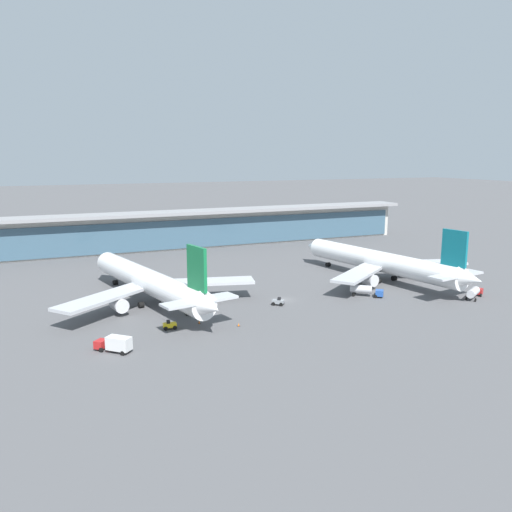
% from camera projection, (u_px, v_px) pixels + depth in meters
% --- Properties ---
extents(ground_plane, '(1200.00, 1200.00, 0.00)m').
position_uv_depth(ground_plane, '(285.00, 300.00, 135.14)').
color(ground_plane, '#515154').
extents(airliner_left_stand, '(51.17, 67.45, 18.08)m').
position_uv_depth(airliner_left_stand, '(150.00, 282.00, 130.17)').
color(airliner_left_stand, white).
rests_on(airliner_left_stand, ground).
extents(airliner_centre_stand, '(51.57, 67.73, 18.08)m').
position_uv_depth(airliner_centre_stand, '(383.00, 262.00, 154.56)').
color(airliner_centre_stand, white).
rests_on(airliner_centre_stand, ground).
extents(service_truck_near_nose_red, '(8.56, 6.28, 2.95)m').
position_uv_depth(service_truck_near_nose_red, '(474.00, 292.00, 136.06)').
color(service_truck_near_nose_red, '#B21E1E').
rests_on(service_truck_near_nose_red, ground).
extents(service_truck_under_wing_red, '(6.82, 6.75, 3.10)m').
position_uv_depth(service_truck_under_wing_red, '(115.00, 344.00, 98.80)').
color(service_truck_under_wing_red, '#B21E1E').
rests_on(service_truck_under_wing_red, ground).
extents(service_truck_mid_apron_yellow, '(3.03, 2.00, 2.05)m').
position_uv_depth(service_truck_mid_apron_yellow, '(170.00, 325.00, 112.05)').
color(service_truck_mid_apron_yellow, yellow).
rests_on(service_truck_mid_apron_yellow, ground).
extents(service_truck_by_tail_grey, '(3.27, 3.18, 2.05)m').
position_uv_depth(service_truck_by_tail_grey, '(278.00, 302.00, 130.10)').
color(service_truck_by_tail_grey, gray).
rests_on(service_truck_by_tail_grey, ground).
extents(service_truck_on_taxiway_blue, '(8.04, 7.24, 2.95)m').
position_uv_depth(service_truck_on_taxiway_blue, '(365.00, 290.00, 138.17)').
color(service_truck_on_taxiway_blue, '#234C9E').
rests_on(service_truck_on_taxiway_blue, ground).
extents(service_truck_at_far_stand_olive, '(3.12, 6.92, 2.70)m').
position_uv_depth(service_truck_at_far_stand_olive, '(190.00, 310.00, 123.70)').
color(service_truck_at_far_stand_olive, olive).
rests_on(service_truck_at_far_stand_olive, ground).
extents(terminal_building, '(194.53, 12.80, 15.20)m').
position_uv_depth(terminal_building, '(189.00, 229.00, 210.00)').
color(terminal_building, beige).
rests_on(terminal_building, ground).
extents(safety_cone_alpha, '(0.62, 0.62, 0.70)m').
position_uv_depth(safety_cone_alpha, '(199.00, 322.00, 115.99)').
color(safety_cone_alpha, orange).
rests_on(safety_cone_alpha, ground).
extents(safety_cone_bravo, '(0.62, 0.62, 0.70)m').
position_uv_depth(safety_cone_bravo, '(239.00, 325.00, 114.14)').
color(safety_cone_bravo, orange).
rests_on(safety_cone_bravo, ground).
extents(safety_cone_charlie, '(0.62, 0.62, 0.70)m').
position_uv_depth(safety_cone_charlie, '(171.00, 325.00, 114.11)').
color(safety_cone_charlie, orange).
rests_on(safety_cone_charlie, ground).
extents(safety_cone_delta, '(0.62, 0.62, 0.70)m').
position_uv_depth(safety_cone_delta, '(105.00, 343.00, 102.92)').
color(safety_cone_delta, orange).
rests_on(safety_cone_delta, ground).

